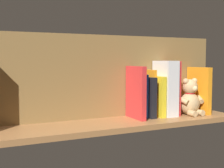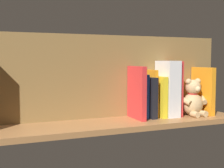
# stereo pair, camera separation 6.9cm
# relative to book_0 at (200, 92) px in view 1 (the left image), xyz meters

# --- Properties ---
(ground_plane) EXTENTS (1.14, 0.24, 0.02)m
(ground_plane) POSITION_rel_book_0_xyz_m (0.49, 0.04, -0.11)
(ground_plane) COLOR #9E6B3D
(shelf_back_panel) EXTENTS (1.14, 0.02, 0.36)m
(shelf_back_panel) POSITION_rel_book_0_xyz_m (0.49, -0.06, 0.08)
(shelf_back_panel) COLOR olive
(shelf_back_panel) RESTS_ON ground_plane
(book_0) EXTENTS (0.03, 0.09, 0.19)m
(book_0) POSITION_rel_book_0_xyz_m (0.00, 0.00, 0.00)
(book_0) COLOR blue
(book_0) RESTS_ON ground_plane
(book_1) EXTENTS (0.02, 0.15, 0.22)m
(book_1) POSITION_rel_book_0_xyz_m (0.03, 0.03, 0.01)
(book_1) COLOR orange
(book_1) RESTS_ON ground_plane
(teddy_bear) EXTENTS (0.14, 0.11, 0.17)m
(teddy_bear) POSITION_rel_book_0_xyz_m (0.10, 0.05, -0.02)
(teddy_bear) COLOR tan
(teddy_bear) RESTS_ON ground_plane
(book_2) EXTENTS (0.01, 0.12, 0.24)m
(book_2) POSITION_rel_book_0_xyz_m (0.17, 0.01, 0.03)
(book_2) COLOR red
(book_2) RESTS_ON ground_plane
(dictionary_thick_white) EXTENTS (0.06, 0.13, 0.25)m
(dictionary_thick_white) POSITION_rel_book_0_xyz_m (0.22, 0.02, 0.03)
(dictionary_thick_white) COLOR silver
(dictionary_thick_white) RESTS_ON ground_plane
(book_3) EXTENTS (0.02, 0.12, 0.18)m
(book_3) POSITION_rel_book_0_xyz_m (0.26, 0.01, -0.01)
(book_3) COLOR yellow
(book_3) RESTS_ON ground_plane
(book_4) EXTENTS (0.02, 0.09, 0.21)m
(book_4) POSITION_rel_book_0_xyz_m (0.28, -0.00, 0.01)
(book_4) COLOR orange
(book_4) RESTS_ON ground_plane
(book_5) EXTENTS (0.03, 0.12, 0.18)m
(book_5) POSITION_rel_book_0_xyz_m (0.31, 0.01, -0.01)
(book_5) COLOR black
(book_5) RESTS_ON ground_plane
(book_6) EXTENTS (0.03, 0.10, 0.19)m
(book_6) POSITION_rel_book_0_xyz_m (0.34, 0.00, -0.00)
(book_6) COLOR blue
(book_6) RESTS_ON ground_plane
(book_7) EXTENTS (0.02, 0.14, 0.22)m
(book_7) POSITION_rel_book_0_xyz_m (0.37, 0.02, 0.02)
(book_7) COLOR red
(book_7) RESTS_ON ground_plane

